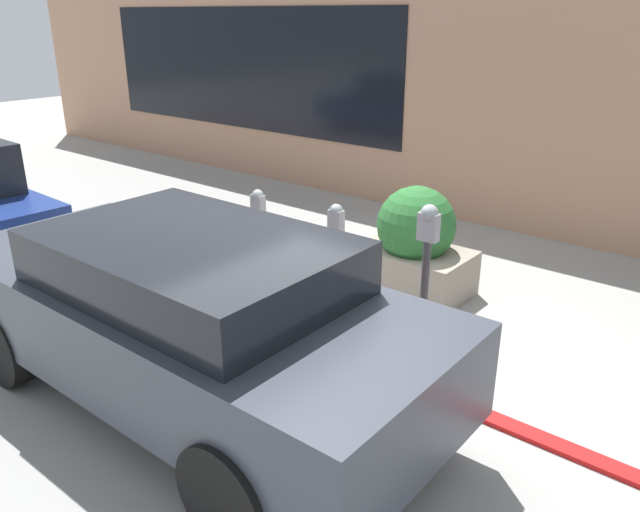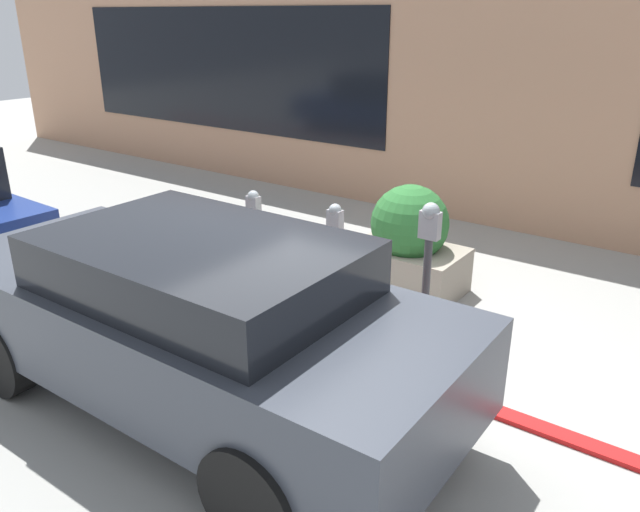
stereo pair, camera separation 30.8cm
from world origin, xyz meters
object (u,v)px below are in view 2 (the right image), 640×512
(planter_box, at_px, (409,244))
(parked_car_middle, at_px, (191,316))
(parking_meter_second, at_px, (335,243))
(parking_meter_nearest, at_px, (428,255))
(parking_meter_middle, at_px, (255,235))

(planter_box, xyz_separation_m, parked_car_middle, (0.27, 3.02, 0.24))
(parking_meter_second, bearing_deg, planter_box, -95.10)
(parking_meter_nearest, bearing_deg, parked_car_middle, 57.72)
(parking_meter_nearest, height_order, planter_box, parking_meter_nearest)
(parking_meter_second, xyz_separation_m, parking_meter_middle, (1.02, 0.02, -0.12))
(parking_meter_nearest, distance_m, parking_meter_second, 0.97)
(planter_box, bearing_deg, parking_meter_second, 84.90)
(parking_meter_nearest, relative_size, parking_meter_middle, 1.15)
(parking_meter_nearest, distance_m, planter_box, 1.57)
(parking_meter_nearest, distance_m, parking_meter_middle, 1.99)
(parking_meter_middle, xyz_separation_m, parked_car_middle, (-0.86, 1.70, -0.00))
(planter_box, bearing_deg, parking_meter_nearest, 124.22)
(parking_meter_middle, relative_size, planter_box, 1.04)
(planter_box, height_order, parked_car_middle, parked_car_middle)
(parked_car_middle, bearing_deg, planter_box, -95.76)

